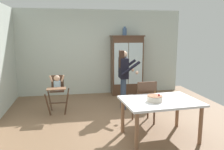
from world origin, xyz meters
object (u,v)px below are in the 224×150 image
at_px(dining_chair_far_side, 145,99).
at_px(dining_table, 160,105).
at_px(birthday_cake, 155,98).
at_px(adult_person, 124,72).
at_px(china_cabinet, 127,65).
at_px(ceramic_vase, 125,31).
at_px(high_chair_with_toddler, 57,87).

bearing_deg(dining_chair_far_side, dining_table, 91.77).
xyz_separation_m(birthday_cake, dining_chair_far_side, (0.08, 0.76, -0.24)).
height_order(adult_person, dining_table, adult_person).
bearing_deg(dining_table, china_cabinet, 86.99).
height_order(ceramic_vase, dining_chair_far_side, ceramic_vase).
relative_size(ceramic_vase, birthday_cake, 0.96).
distance_m(china_cabinet, adult_person, 1.51).
bearing_deg(dining_chair_far_side, birthday_cake, 81.79).
bearing_deg(high_chair_with_toddler, ceramic_vase, 36.94).
bearing_deg(ceramic_vase, high_chair_with_toddler, -144.45).
distance_m(china_cabinet, dining_table, 3.26).
bearing_deg(high_chair_with_toddler, china_cabinet, 35.82).
relative_size(adult_person, dining_chair_far_side, 1.59).
bearing_deg(adult_person, high_chair_with_toddler, 90.76).
height_order(ceramic_vase, birthday_cake, ceramic_vase).
xyz_separation_m(ceramic_vase, dining_chair_far_side, (-0.14, -2.54, -1.46)).
xyz_separation_m(adult_person, dining_chair_far_side, (0.22, -1.09, -0.41)).
relative_size(china_cabinet, dining_table, 1.31).
xyz_separation_m(adult_person, birthday_cake, (0.14, -1.85, -0.17)).
bearing_deg(birthday_cake, china_cabinet, 84.81).
distance_m(ceramic_vase, dining_table, 3.53).
xyz_separation_m(china_cabinet, birthday_cake, (-0.30, -3.30, -0.16)).
bearing_deg(dining_table, ceramic_vase, 88.43).
height_order(china_cabinet, high_chair_with_toddler, china_cabinet).
xyz_separation_m(ceramic_vase, adult_person, (-0.36, -1.45, -1.05)).
distance_m(high_chair_with_toddler, birthday_cake, 2.60).
xyz_separation_m(china_cabinet, ceramic_vase, (-0.08, 0.00, 1.06)).
height_order(ceramic_vase, high_chair_with_toddler, ceramic_vase).
bearing_deg(dining_chair_far_side, adult_person, -80.82).
distance_m(dining_table, birthday_cake, 0.20).
bearing_deg(adult_person, ceramic_vase, -13.45).
height_order(china_cabinet, dining_chair_far_side, china_cabinet).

